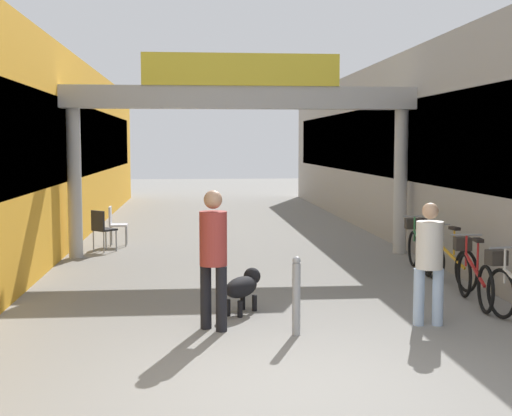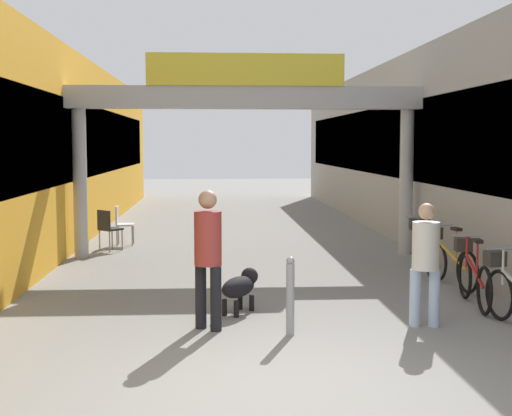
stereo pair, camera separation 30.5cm
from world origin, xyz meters
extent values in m
plane|color=gray|center=(0.00, 0.00, 0.00)|extent=(80.00, 80.00, 0.00)
cube|color=gold|center=(-5.10, 11.00, 2.15)|extent=(3.00, 26.00, 4.30)
cube|color=black|center=(-3.62, 11.00, 2.37)|extent=(0.04, 23.40, 1.72)
cube|color=#9E9993|center=(5.10, 11.00, 2.15)|extent=(3.00, 26.00, 4.30)
cube|color=black|center=(3.62, 11.00, 2.37)|extent=(0.04, 23.40, 1.72)
cylinder|color=#B2B2B2|center=(-3.35, 7.96, 1.50)|extent=(0.28, 0.28, 3.01)
cylinder|color=#B2B2B2|center=(3.35, 7.96, 1.50)|extent=(0.28, 0.28, 3.01)
cube|color=#B2B2B2|center=(0.00, 7.96, 3.23)|extent=(7.40, 0.44, 0.45)
cube|color=yellow|center=(0.00, 7.76, 3.78)|extent=(3.96, 0.10, 0.64)
cylinder|color=black|center=(-0.84, 2.18, 0.41)|extent=(0.20, 0.20, 0.81)
cylinder|color=black|center=(-0.65, 2.03, 0.41)|extent=(0.20, 0.20, 0.81)
cylinder|color=#99332D|center=(-0.74, 2.10, 1.15)|extent=(0.48, 0.48, 0.67)
sphere|color=tan|center=(-0.74, 2.10, 1.62)|extent=(0.32, 0.32, 0.23)
cylinder|color=#A5BFE0|center=(1.87, 2.10, 0.36)|extent=(0.16, 0.16, 0.73)
cylinder|color=#A5BFE0|center=(2.10, 2.07, 0.36)|extent=(0.16, 0.16, 0.73)
cylinder|color=silver|center=(1.98, 2.09, 1.03)|extent=(0.38, 0.38, 0.60)
sphere|color=tan|center=(1.98, 2.09, 1.46)|extent=(0.23, 0.23, 0.21)
ellipsoid|color=black|center=(-0.34, 2.93, 0.36)|extent=(0.64, 0.76, 0.28)
sphere|color=black|center=(-0.17, 3.19, 0.46)|extent=(0.33, 0.33, 0.24)
sphere|color=white|center=(-0.23, 3.11, 0.35)|extent=(0.23, 0.23, 0.17)
cylinder|color=black|center=(-0.30, 3.16, 0.11)|extent=(0.10, 0.10, 0.22)
cylinder|color=black|center=(-0.15, 3.06, 0.11)|extent=(0.10, 0.10, 0.22)
cylinder|color=black|center=(-0.53, 2.80, 0.11)|extent=(0.10, 0.10, 0.22)
cylinder|color=black|center=(-0.37, 2.70, 0.11)|extent=(0.10, 0.10, 0.22)
torus|color=black|center=(3.06, 2.34, 0.34)|extent=(0.15, 0.67, 0.67)
cylinder|color=beige|center=(3.07, 2.28, 0.72)|extent=(0.04, 0.04, 0.46)
cylinder|color=gray|center=(3.07, 2.28, 0.96)|extent=(0.46, 0.09, 0.03)
cube|color=#332D28|center=(3.04, 2.48, 0.80)|extent=(0.27, 0.23, 0.20)
torus|color=black|center=(3.07, 3.64, 0.34)|extent=(0.11, 0.67, 0.67)
torus|color=black|center=(2.97, 2.62, 0.34)|extent=(0.11, 0.67, 0.67)
cube|color=red|center=(3.02, 3.13, 0.52)|extent=(0.13, 0.94, 0.34)
cylinder|color=red|center=(3.01, 3.01, 0.74)|extent=(0.03, 0.03, 0.42)
cube|color=black|center=(3.01, 3.01, 0.96)|extent=(0.12, 0.23, 0.05)
cylinder|color=red|center=(3.06, 3.58, 0.72)|extent=(0.03, 0.03, 0.46)
cylinder|color=gray|center=(3.06, 3.58, 0.96)|extent=(0.46, 0.07, 0.03)
cube|color=#332D28|center=(3.08, 3.78, 0.80)|extent=(0.26, 0.22, 0.20)
torus|color=black|center=(3.09, 5.01, 0.34)|extent=(0.15, 0.67, 0.67)
torus|color=black|center=(3.24, 4.00, 0.34)|extent=(0.15, 0.67, 0.67)
cube|color=gold|center=(3.16, 4.51, 0.52)|extent=(0.18, 0.94, 0.34)
cylinder|color=gold|center=(3.18, 4.39, 0.74)|extent=(0.04, 0.04, 0.42)
cube|color=black|center=(3.18, 4.39, 0.96)|extent=(0.13, 0.23, 0.05)
cylinder|color=gold|center=(3.09, 4.95, 0.72)|extent=(0.04, 0.04, 0.46)
cylinder|color=gray|center=(3.09, 4.95, 0.96)|extent=(0.46, 0.10, 0.03)
cube|color=#332D28|center=(3.06, 5.15, 0.80)|extent=(0.27, 0.23, 0.20)
torus|color=black|center=(3.14, 6.36, 0.34)|extent=(0.09, 0.67, 0.67)
torus|color=black|center=(3.08, 5.34, 0.34)|extent=(0.09, 0.67, 0.67)
cube|color=#338C4C|center=(3.11, 5.85, 0.52)|extent=(0.09, 0.94, 0.34)
cylinder|color=#338C4C|center=(3.10, 5.73, 0.74)|extent=(0.03, 0.03, 0.42)
cube|color=black|center=(3.10, 5.73, 0.96)|extent=(0.11, 0.23, 0.05)
cylinder|color=#338C4C|center=(3.13, 6.30, 0.72)|extent=(0.03, 0.03, 0.46)
cylinder|color=gray|center=(3.13, 6.30, 0.96)|extent=(0.46, 0.06, 0.03)
cube|color=#332D28|center=(3.15, 6.50, 0.80)|extent=(0.25, 0.21, 0.20)
cylinder|color=gray|center=(0.24, 1.78, 0.44)|extent=(0.10, 0.10, 0.88)
sphere|color=gray|center=(0.24, 1.78, 0.91)|extent=(0.10, 0.10, 0.10)
cylinder|color=gray|center=(-2.88, 9.02, 0.23)|extent=(0.04, 0.04, 0.45)
cylinder|color=gray|center=(-2.63, 8.79, 0.23)|extent=(0.04, 0.04, 0.45)
cylinder|color=gray|center=(-3.11, 8.77, 0.23)|extent=(0.04, 0.04, 0.45)
cylinder|color=gray|center=(-2.86, 8.54, 0.23)|extent=(0.04, 0.04, 0.45)
cube|color=black|center=(-2.87, 8.78, 0.47)|extent=(0.57, 0.57, 0.04)
cube|color=black|center=(-2.99, 8.65, 0.69)|extent=(0.32, 0.30, 0.40)
cylinder|color=gray|center=(-2.50, 9.79, 0.23)|extent=(0.03, 0.03, 0.45)
cylinder|color=gray|center=(-2.49, 9.45, 0.23)|extent=(0.03, 0.03, 0.45)
cylinder|color=gray|center=(-2.84, 9.78, 0.23)|extent=(0.03, 0.03, 0.45)
cylinder|color=gray|center=(-2.83, 9.44, 0.23)|extent=(0.03, 0.03, 0.45)
cube|color=silver|center=(-2.66, 9.62, 0.47)|extent=(0.41, 0.41, 0.04)
cube|color=silver|center=(-2.84, 9.61, 0.69)|extent=(0.05, 0.40, 0.40)
camera|label=1|loc=(-0.99, -6.58, 2.31)|focal=50.00mm
camera|label=2|loc=(-0.69, -6.61, 2.31)|focal=50.00mm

